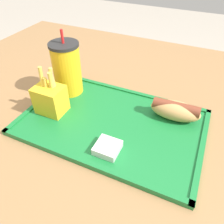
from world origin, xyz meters
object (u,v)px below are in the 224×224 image
Objects in this scene: hot_dog_far at (175,110)px; soda_cup at (67,69)px; sauce_cup_mayo at (108,147)px; fries_carton at (50,98)px.

soda_cup is at bearing -178.80° from hot_dog_far.
hot_dog_far reaches higher than sauce_cup_mayo.
hot_dog_far is 1.00× the size of fries_carton.
sauce_cup_mayo is (0.20, -0.16, -0.06)m from soda_cup.
fries_carton is at bearing -160.93° from hot_dog_far.
soda_cup is 1.46× the size of hot_dog_far.
sauce_cup_mayo is at bearing -122.86° from hot_dog_far.
hot_dog_far is (0.31, 0.01, -0.05)m from soda_cup.
soda_cup is 0.10m from fries_carton.
sauce_cup_mayo is at bearing -38.78° from soda_cup.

